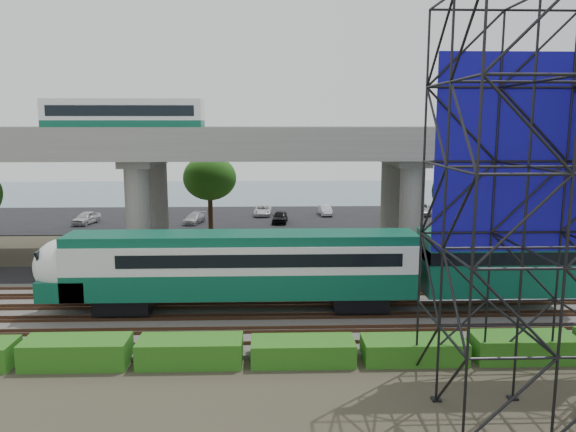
{
  "coord_description": "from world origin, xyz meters",
  "views": [
    {
      "loc": [
        -0.44,
        -28.0,
        10.54
      ],
      "look_at": [
        0.67,
        6.0,
        4.94
      ],
      "focal_mm": 35.0,
      "sensor_mm": 36.0,
      "label": 1
    }
  ],
  "objects": [
    {
      "name": "suv",
      "position": [
        -12.88,
        10.03,
        0.7
      ],
      "size": [
        4.84,
        3.12,
        1.24
      ],
      "primitive_type": "imported",
      "rotation": [
        0.0,
        0.0,
        1.32
      ],
      "color": "black",
      "rests_on": "service_road"
    },
    {
      "name": "trees",
      "position": [
        -4.67,
        16.17,
        5.57
      ],
      "size": [
        40.94,
        16.94,
        7.69
      ],
      "color": "#382314",
      "rests_on": "ground"
    },
    {
      "name": "service_road",
      "position": [
        0.0,
        10.5,
        0.04
      ],
      "size": [
        90.0,
        5.0,
        0.08
      ],
      "primitive_type": "cube",
      "color": "black",
      "rests_on": "ground"
    },
    {
      "name": "harbor_water",
      "position": [
        0.0,
        56.0,
        0.01
      ],
      "size": [
        140.0,
        40.0,
        0.03
      ],
      "primitive_type": "cube",
      "color": "#44616F",
      "rests_on": "ground"
    },
    {
      "name": "ballast_bed",
      "position": [
        0.0,
        2.0,
        0.1
      ],
      "size": [
        90.0,
        12.0,
        0.2
      ],
      "primitive_type": "cube",
      "color": "slate",
      "rests_on": "ground"
    },
    {
      "name": "overpass",
      "position": [
        -0.85,
        16.0,
        8.21
      ],
      "size": [
        80.0,
        12.0,
        12.4
      ],
      "color": "#9E9B93",
      "rests_on": "ground"
    },
    {
      "name": "rail_tracks",
      "position": [
        0.0,
        2.0,
        0.28
      ],
      "size": [
        90.0,
        9.52,
        0.16
      ],
      "color": "#472D1E",
      "rests_on": "ballast_bed"
    },
    {
      "name": "parking_lot",
      "position": [
        0.0,
        34.0,
        0.04
      ],
      "size": [
        90.0,
        18.0,
        0.08
      ],
      "primitive_type": "cube",
      "color": "black",
      "rests_on": "ground"
    },
    {
      "name": "scaffold_tower",
      "position": [
        10.45,
        -7.98,
        7.47
      ],
      "size": [
        9.36,
        6.36,
        15.0
      ],
      "color": "black",
      "rests_on": "ground"
    },
    {
      "name": "ground",
      "position": [
        0.0,
        0.0,
        0.0
      ],
      "size": [
        140.0,
        140.0,
        0.0
      ],
      "primitive_type": "plane",
      "color": "#474233",
      "rests_on": "ground"
    },
    {
      "name": "commuter_train",
      "position": [
        0.15,
        2.0,
        2.88
      ],
      "size": [
        29.3,
        3.06,
        4.3
      ],
      "color": "black",
      "rests_on": "rail_tracks"
    },
    {
      "name": "parked_cars",
      "position": [
        0.34,
        33.66,
        0.68
      ],
      "size": [
        39.71,
        9.5,
        1.32
      ],
      "color": "beige",
      "rests_on": "parking_lot"
    },
    {
      "name": "hedge_strip",
      "position": [
        1.01,
        -4.3,
        0.56
      ],
      "size": [
        34.6,
        1.8,
        1.2
      ],
      "color": "#246216",
      "rests_on": "ground"
    }
  ]
}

